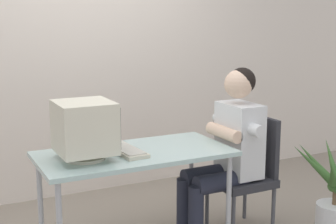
{
  "coord_description": "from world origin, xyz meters",
  "views": [
    {
      "loc": [
        -1.2,
        -2.89,
        1.61
      ],
      "look_at": [
        0.25,
        0.0,
        0.99
      ],
      "focal_mm": 51.31,
      "sensor_mm": 36.0,
      "label": 1
    }
  ],
  "objects_px": {
    "crt_monitor": "(85,128)",
    "person_seated": "(228,146)",
    "desk": "(135,160)",
    "keyboard": "(125,150)",
    "office_chair": "(248,169)",
    "potted_plant": "(336,192)"
  },
  "relations": [
    {
      "from": "desk",
      "to": "crt_monitor",
      "type": "bearing_deg",
      "value": -175.11
    },
    {
      "from": "desk",
      "to": "keyboard",
      "type": "distance_m",
      "value": 0.1
    },
    {
      "from": "crt_monitor",
      "to": "keyboard",
      "type": "xyz_separation_m",
      "value": [
        0.29,
        0.05,
        -0.19
      ]
    },
    {
      "from": "desk",
      "to": "office_chair",
      "type": "bearing_deg",
      "value": -1.59
    },
    {
      "from": "person_seated",
      "to": "potted_plant",
      "type": "relative_size",
      "value": 1.72
    },
    {
      "from": "potted_plant",
      "to": "keyboard",
      "type": "bearing_deg",
      "value": 165.42
    },
    {
      "from": "desk",
      "to": "crt_monitor",
      "type": "xyz_separation_m",
      "value": [
        -0.35,
        -0.03,
        0.27
      ]
    },
    {
      "from": "desk",
      "to": "person_seated",
      "type": "height_order",
      "value": "person_seated"
    },
    {
      "from": "potted_plant",
      "to": "crt_monitor",
      "type": "bearing_deg",
      "value": 169.16
    },
    {
      "from": "crt_monitor",
      "to": "person_seated",
      "type": "xyz_separation_m",
      "value": [
        1.08,
        0.0,
        -0.25
      ]
    },
    {
      "from": "keyboard",
      "to": "office_chair",
      "type": "distance_m",
      "value": 1.02
    },
    {
      "from": "keyboard",
      "to": "person_seated",
      "type": "relative_size",
      "value": 0.35
    },
    {
      "from": "crt_monitor",
      "to": "desk",
      "type": "bearing_deg",
      "value": 4.89
    },
    {
      "from": "desk",
      "to": "keyboard",
      "type": "bearing_deg",
      "value": 160.66
    },
    {
      "from": "crt_monitor",
      "to": "potted_plant",
      "type": "height_order",
      "value": "crt_monitor"
    },
    {
      "from": "crt_monitor",
      "to": "person_seated",
      "type": "relative_size",
      "value": 0.29
    },
    {
      "from": "crt_monitor",
      "to": "person_seated",
      "type": "bearing_deg",
      "value": 0.21
    },
    {
      "from": "crt_monitor",
      "to": "office_chair",
      "type": "relative_size",
      "value": 0.42
    },
    {
      "from": "crt_monitor",
      "to": "keyboard",
      "type": "relative_size",
      "value": 0.84
    },
    {
      "from": "keyboard",
      "to": "person_seated",
      "type": "distance_m",
      "value": 0.8
    },
    {
      "from": "office_chair",
      "to": "potted_plant",
      "type": "height_order",
      "value": "office_chair"
    },
    {
      "from": "keyboard",
      "to": "office_chair",
      "type": "bearing_deg",
      "value": -2.73
    }
  ]
}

